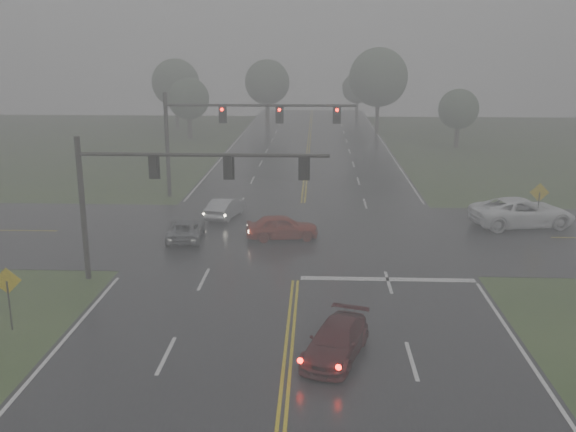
{
  "coord_description": "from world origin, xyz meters",
  "views": [
    {
      "loc": [
        0.98,
        -15.3,
        11.06
      ],
      "look_at": [
        -0.45,
        16.0,
        2.75
      ],
      "focal_mm": 40.0,
      "sensor_mm": 36.0,
      "label": 1
    }
  ],
  "objects_px": {
    "sedan_silver": "(226,217)",
    "signal_gantry_near": "(156,181)",
    "sedan_red": "(282,239)",
    "signal_gantry_far": "(225,124)",
    "sedan_maroon": "(336,357)",
    "car_grey": "(186,239)",
    "pickup_white": "(521,226)"
  },
  "relations": [
    {
      "from": "sedan_maroon",
      "to": "car_grey",
      "type": "xyz_separation_m",
      "value": [
        -8.46,
        14.5,
        0.0
      ]
    },
    {
      "from": "sedan_silver",
      "to": "signal_gantry_far",
      "type": "bearing_deg",
      "value": -68.65
    },
    {
      "from": "signal_gantry_far",
      "to": "sedan_red",
      "type": "bearing_deg",
      "value": -65.99
    },
    {
      "from": "pickup_white",
      "to": "sedan_maroon",
      "type": "bearing_deg",
      "value": 134.81
    },
    {
      "from": "pickup_white",
      "to": "signal_gantry_far",
      "type": "bearing_deg",
      "value": 58.35
    },
    {
      "from": "sedan_red",
      "to": "signal_gantry_far",
      "type": "distance_m",
      "value": 12.99
    },
    {
      "from": "sedan_maroon",
      "to": "car_grey",
      "type": "bearing_deg",
      "value": 137.92
    },
    {
      "from": "signal_gantry_far",
      "to": "sedan_maroon",
      "type": "bearing_deg",
      "value": -73.5
    },
    {
      "from": "signal_gantry_far",
      "to": "sedan_silver",
      "type": "bearing_deg",
      "value": -82.72
    },
    {
      "from": "sedan_silver",
      "to": "signal_gantry_near",
      "type": "relative_size",
      "value": 0.34
    },
    {
      "from": "car_grey",
      "to": "pickup_white",
      "type": "height_order",
      "value": "pickup_white"
    },
    {
      "from": "sedan_silver",
      "to": "car_grey",
      "type": "bearing_deg",
      "value": 86.0
    },
    {
      "from": "signal_gantry_near",
      "to": "pickup_white",
      "type": "bearing_deg",
      "value": 27.15
    },
    {
      "from": "car_grey",
      "to": "pickup_white",
      "type": "bearing_deg",
      "value": -174.06
    },
    {
      "from": "sedan_silver",
      "to": "pickup_white",
      "type": "xyz_separation_m",
      "value": [
        19.03,
        -1.28,
        0.0
      ]
    },
    {
      "from": "sedan_silver",
      "to": "signal_gantry_near",
      "type": "distance_m",
      "value": 12.89
    },
    {
      "from": "sedan_maroon",
      "to": "signal_gantry_near",
      "type": "bearing_deg",
      "value": 154.82
    },
    {
      "from": "sedan_red",
      "to": "pickup_white",
      "type": "bearing_deg",
      "value": -85.47
    },
    {
      "from": "sedan_red",
      "to": "pickup_white",
      "type": "distance_m",
      "value": 15.4
    },
    {
      "from": "sedan_red",
      "to": "pickup_white",
      "type": "xyz_separation_m",
      "value": [
        15.01,
        3.46,
        0.0
      ]
    },
    {
      "from": "sedan_maroon",
      "to": "pickup_white",
      "type": "xyz_separation_m",
      "value": [
        12.23,
        18.28,
        0.0
      ]
    },
    {
      "from": "sedan_red",
      "to": "car_grey",
      "type": "xyz_separation_m",
      "value": [
        -5.67,
        -0.32,
        0.0
      ]
    },
    {
      "from": "signal_gantry_near",
      "to": "signal_gantry_far",
      "type": "relative_size",
      "value": 0.84
    },
    {
      "from": "car_grey",
      "to": "signal_gantry_near",
      "type": "xyz_separation_m",
      "value": [
        0.12,
        -6.77,
        4.9
      ]
    },
    {
      "from": "signal_gantry_near",
      "to": "signal_gantry_far",
      "type": "xyz_separation_m",
      "value": [
        0.76,
        17.84,
        0.59
      ]
    },
    {
      "from": "sedan_silver",
      "to": "car_grey",
      "type": "relative_size",
      "value": 0.95
    },
    {
      "from": "sedan_maroon",
      "to": "sedan_red",
      "type": "distance_m",
      "value": 15.08
    },
    {
      "from": "sedan_silver",
      "to": "car_grey",
      "type": "xyz_separation_m",
      "value": [
        -1.65,
        -5.05,
        0.0
      ]
    },
    {
      "from": "sedan_silver",
      "to": "signal_gantry_near",
      "type": "xyz_separation_m",
      "value": [
        -1.53,
        -11.82,
        4.9
      ]
    },
    {
      "from": "sedan_maroon",
      "to": "signal_gantry_far",
      "type": "bearing_deg",
      "value": 124.17
    },
    {
      "from": "sedan_red",
      "to": "car_grey",
      "type": "height_order",
      "value": "sedan_red"
    },
    {
      "from": "sedan_red",
      "to": "car_grey",
      "type": "bearing_deg",
      "value": 84.78
    }
  ]
}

